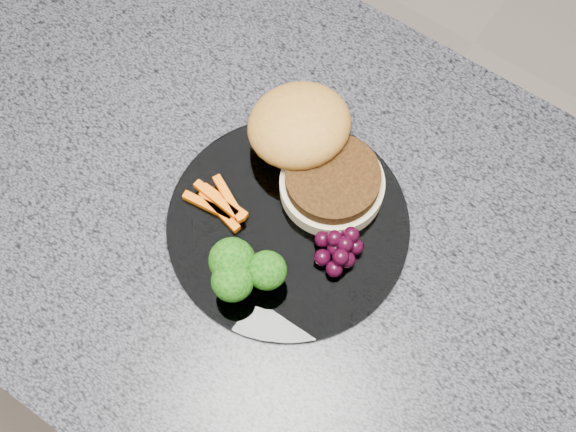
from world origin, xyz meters
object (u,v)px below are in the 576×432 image
object	(u,v)px
island_cabinet	(230,303)
grape_bunch	(339,248)
plate	(288,225)
burger	(311,148)

from	to	relation	value
island_cabinet	grape_bunch	distance (m)	0.52
plate	island_cabinet	bearing A→B (deg)	-178.35
island_cabinet	burger	world-z (taller)	burger
burger	island_cabinet	bearing A→B (deg)	-120.15
island_cabinet	burger	distance (m)	0.52
island_cabinet	grape_bunch	size ratio (longest dim) A/B	22.01
island_cabinet	plate	distance (m)	0.49
plate	grape_bunch	size ratio (longest dim) A/B	4.77
island_cabinet	plate	xyz separation A→B (m)	(0.11, 0.00, 0.47)
island_cabinet	plate	size ratio (longest dim) A/B	4.62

